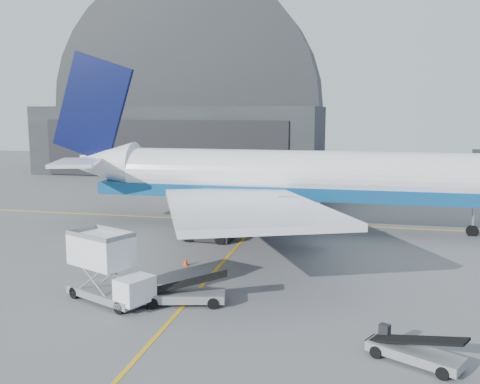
% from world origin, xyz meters
% --- Properties ---
extents(ground, '(200.00, 200.00, 0.00)m').
position_xyz_m(ground, '(0.00, 0.00, 0.00)').
color(ground, '#565659').
rests_on(ground, ground).
extents(taxi_lines, '(80.00, 42.12, 0.02)m').
position_xyz_m(taxi_lines, '(0.00, 12.67, 0.01)').
color(taxi_lines, gold).
rests_on(taxi_lines, ground).
extents(hangar, '(50.00, 28.30, 28.00)m').
position_xyz_m(hangar, '(-22.00, 64.95, 9.54)').
color(hangar, black).
rests_on(hangar, ground).
extents(airliner, '(49.88, 48.37, 17.50)m').
position_xyz_m(airliner, '(3.19, 18.08, 4.90)').
color(airliner, white).
rests_on(airliner, ground).
extents(catering_truck, '(6.15, 4.36, 3.98)m').
position_xyz_m(catering_truck, '(-4.69, -4.65, 2.02)').
color(catering_truck, gray).
rests_on(catering_truck, ground).
extents(pushback_tug, '(4.38, 2.78, 1.95)m').
position_xyz_m(pushback_tug, '(-2.79, 11.27, 0.73)').
color(pushback_tug, black).
rests_on(pushback_tug, ground).
extents(belt_loader_a, '(5.26, 2.69, 1.96)m').
position_xyz_m(belt_loader_a, '(-0.13, -4.15, 0.61)').
color(belt_loader_a, gray).
rests_on(belt_loader_a, ground).
extents(belt_loader_b, '(4.44, 3.29, 1.73)m').
position_xyz_m(belt_loader_b, '(12.51, -8.97, 0.53)').
color(belt_loader_b, gray).
rests_on(belt_loader_b, ground).
extents(traffic_cone, '(0.40, 0.40, 0.58)m').
position_xyz_m(traffic_cone, '(-2.49, 3.48, 0.28)').
color(traffic_cone, '#E53707').
rests_on(traffic_cone, ground).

